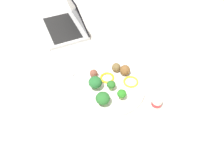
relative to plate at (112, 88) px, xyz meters
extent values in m
plane|color=silver|center=(0.00, 0.00, -0.01)|extent=(4.00, 4.00, 0.00)
cylinder|color=white|center=(0.00, 0.00, 0.00)|extent=(0.28, 0.28, 0.02)
cylinder|color=#9DBD83|center=(0.06, 0.02, 0.02)|extent=(0.01, 0.01, 0.01)
ellipsoid|color=#266931|center=(0.06, 0.02, 0.04)|extent=(0.06, 0.06, 0.04)
cylinder|color=#9BCE6E|center=(0.01, 0.09, 0.01)|extent=(0.01, 0.01, 0.01)
ellipsoid|color=#2A6C2C|center=(0.01, 0.09, 0.04)|extent=(0.06, 0.06, 0.04)
cylinder|color=#91BE6D|center=(0.00, 0.01, 0.02)|extent=(0.02, 0.02, 0.02)
ellipsoid|color=#2D6E28|center=(0.00, 0.01, 0.04)|extent=(0.04, 0.04, 0.03)
cylinder|color=#9BC36C|center=(-0.05, 0.05, 0.02)|extent=(0.01, 0.01, 0.02)
ellipsoid|color=#2D8323|center=(-0.05, 0.05, 0.04)|extent=(0.04, 0.04, 0.03)
sphere|color=brown|center=(0.01, -0.10, 0.03)|extent=(0.04, 0.04, 0.04)
sphere|color=brown|center=(0.10, -0.04, 0.03)|extent=(0.03, 0.03, 0.03)
sphere|color=brown|center=(-0.03, -0.09, 0.03)|extent=(0.05, 0.05, 0.05)
torus|color=yellow|center=(-0.07, -0.05, 0.01)|extent=(0.08, 0.08, 0.01)
torus|color=yellow|center=(0.04, -0.04, 0.01)|extent=(0.09, 0.09, 0.01)
cube|color=white|center=(0.26, 0.00, -0.01)|extent=(0.18, 0.13, 0.01)
cube|color=silver|center=(0.24, 0.02, 0.00)|extent=(0.09, 0.02, 0.01)
cube|color=silver|center=(0.30, 0.02, 0.00)|extent=(0.03, 0.02, 0.01)
cube|color=silver|center=(0.23, -0.02, 0.00)|extent=(0.09, 0.02, 0.01)
cube|color=silver|center=(0.31, -0.01, 0.00)|extent=(0.06, 0.02, 0.01)
cylinder|color=white|center=(-0.19, 0.03, 0.02)|extent=(0.04, 0.04, 0.06)
cylinder|color=red|center=(-0.19, 0.03, 0.02)|extent=(0.04, 0.04, 0.02)
cylinder|color=silver|center=(-0.19, 0.03, 0.05)|extent=(0.03, 0.03, 0.01)
cube|color=silver|center=(0.41, -0.34, 0.00)|extent=(0.38, 0.38, 0.02)
cube|color=black|center=(0.41, -0.34, 0.01)|extent=(0.31, 0.31, 0.00)
cube|color=black|center=(0.35, -0.39, 0.10)|extent=(0.26, 0.27, 0.20)
camera|label=1|loc=(-0.15, 0.49, 0.63)|focal=30.59mm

